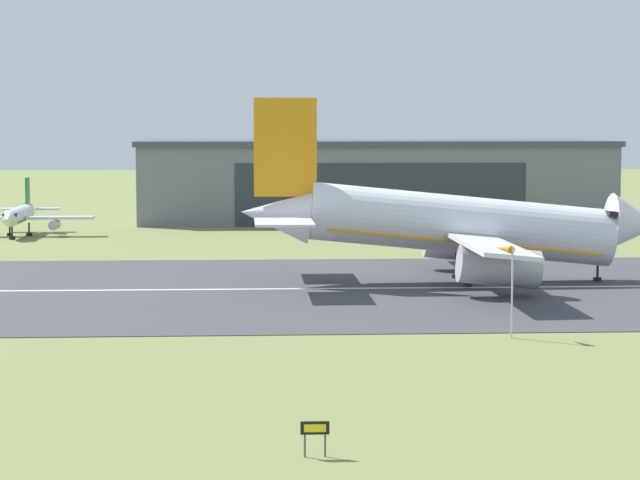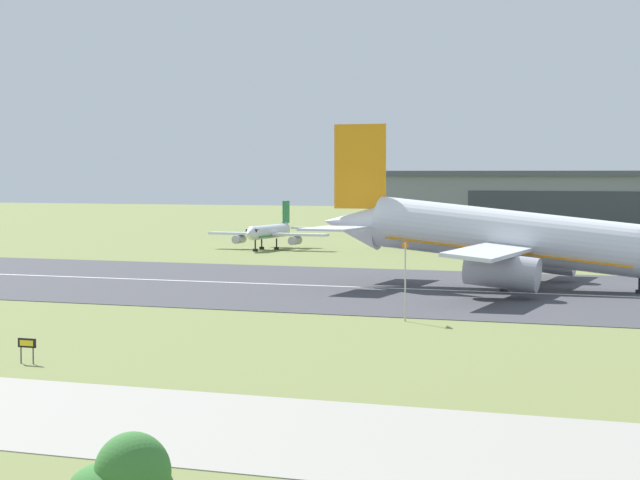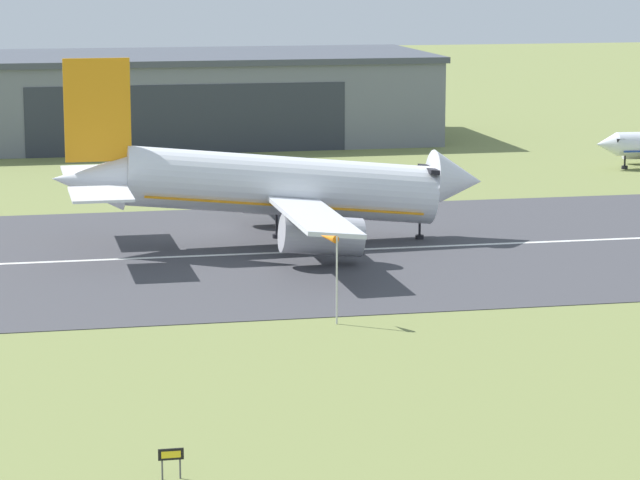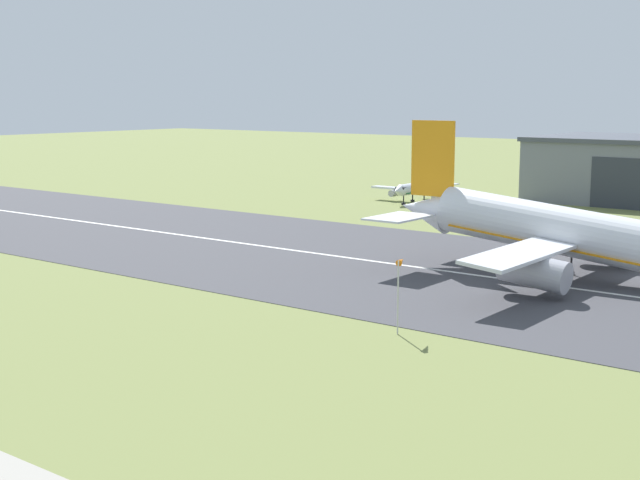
# 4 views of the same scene
# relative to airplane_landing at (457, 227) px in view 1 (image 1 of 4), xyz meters

# --- Properties ---
(ground_plane) EXTENTS (741.04, 741.04, 0.00)m
(ground_plane) POSITION_rel_airplane_landing_xyz_m (-30.56, -51.74, -5.68)
(ground_plane) COLOR olive
(runway_strip) EXTENTS (501.04, 52.80, 0.06)m
(runway_strip) POSITION_rel_airplane_landing_xyz_m (-30.56, -4.08, -5.65)
(runway_strip) COLOR #3D3D42
(runway_strip) RESTS_ON ground_plane
(runway_centreline) EXTENTS (450.94, 0.70, 0.01)m
(runway_centreline) POSITION_rel_airplane_landing_xyz_m (-30.56, -4.08, -5.62)
(runway_centreline) COLOR silver
(runway_centreline) RESTS_ON runway_strip
(hangar_building) EXTENTS (77.13, 32.67, 13.26)m
(hangar_building) POSITION_rel_airplane_landing_xyz_m (-0.19, 86.26, 0.96)
(hangar_building) COLOR slate
(hangar_building) RESTS_ON ground_plane
(airplane_landing) EXTENTS (42.92, 43.82, 18.49)m
(airplane_landing) POSITION_rel_airplane_landing_xyz_m (0.00, 0.00, 0.00)
(airplane_landing) COLOR silver
(airplane_landing) RESTS_ON ground_plane
(airplane_parked_east) EXTENTS (21.30, 17.98, 8.05)m
(airplane_parked_east) POSITION_rel_airplane_landing_xyz_m (-53.60, 56.10, -2.76)
(airplane_parked_east) COLOR silver
(airplane_parked_east) RESTS_ON ground_plane
(windsock_pole) EXTENTS (1.35, 2.30, 6.90)m
(windsock_pole) POSITION_rel_airplane_landing_xyz_m (-1.67, -31.65, 0.45)
(windsock_pole) COLOR #B7B7BC
(windsock_pole) RESTS_ON ground_plane
(runway_sign) EXTENTS (1.39, 0.13, 1.73)m
(runway_sign) POSITION_rel_airplane_landing_xyz_m (-17.64, -65.01, -4.41)
(runway_sign) COLOR #4C4C51
(runway_sign) RESTS_ON ground_plane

